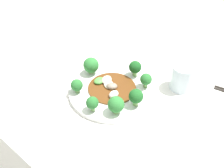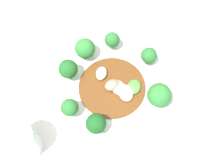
{
  "view_description": "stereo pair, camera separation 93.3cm",
  "coord_description": "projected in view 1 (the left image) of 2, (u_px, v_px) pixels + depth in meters",
  "views": [
    {
      "loc": [
        0.46,
        -0.57,
        1.4
      ],
      "look_at": [
        0.02,
        -0.05,
        0.81
      ],
      "focal_mm": 42.0,
      "sensor_mm": 36.0,
      "label": 1
    },
    {
      "loc": [
        -0.03,
        0.22,
        1.39
      ],
      "look_at": [
        0.02,
        -0.05,
        0.81
      ],
      "focal_mm": 42.0,
      "sensor_mm": 36.0,
      "label": 2
    }
  ],
  "objects": [
    {
      "name": "broccoli_southwest",
      "position": [
        77.0,
        85.0,
        0.88
      ],
      "size": [
        0.04,
        0.04,
        0.05
      ],
      "color": "#70A356",
      "rests_on": "plate"
    },
    {
      "name": "broccoli_east",
      "position": [
        136.0,
        96.0,
        0.83
      ],
      "size": [
        0.05,
        0.05,
        0.06
      ],
      "color": "#7AAD5B",
      "rests_on": "plate"
    },
    {
      "name": "broccoli_north",
      "position": [
        135.0,
        67.0,
        0.95
      ],
      "size": [
        0.05,
        0.05,
        0.06
      ],
      "color": "#7AAD5B",
      "rests_on": "plate"
    },
    {
      "name": "drinking_glass",
      "position": [
        182.0,
        77.0,
        0.91
      ],
      "size": [
        0.08,
        0.08,
        0.09
      ],
      "color": "silver",
      "rests_on": "table"
    },
    {
      "name": "broccoli_southeast",
      "position": [
        116.0,
        105.0,
        0.81
      ],
      "size": [
        0.05,
        0.05,
        0.06
      ],
      "color": "#89B76B",
      "rests_on": "plate"
    },
    {
      "name": "broccoli_south",
      "position": [
        92.0,
        103.0,
        0.82
      ],
      "size": [
        0.04,
        0.04,
        0.05
      ],
      "color": "#89B76B",
      "rests_on": "plate"
    },
    {
      "name": "table",
      "position": [
        116.0,
        147.0,
        1.21
      ],
      "size": [
        1.1,
        0.83,
        0.78
      ],
      "color": "silver",
      "rests_on": "ground_plane"
    },
    {
      "name": "broccoli_northeast",
      "position": [
        146.0,
        80.0,
        0.9
      ],
      "size": [
        0.04,
        0.04,
        0.06
      ],
      "color": "#70A356",
      "rests_on": "plate"
    },
    {
      "name": "stirfry_center",
      "position": [
        110.0,
        86.0,
        0.91
      ],
      "size": [
        0.17,
        0.17,
        0.02
      ],
      "color": "#5B3314",
      "rests_on": "plate"
    },
    {
      "name": "broccoli_west",
      "position": [
        91.0,
        65.0,
        0.96
      ],
      "size": [
        0.06,
        0.06,
        0.07
      ],
      "color": "#89B76B",
      "rests_on": "plate"
    },
    {
      "name": "plate",
      "position": [
        112.0,
        90.0,
        0.92
      ],
      "size": [
        0.3,
        0.3,
        0.02
      ],
      "color": "white",
      "rests_on": "table"
    }
  ]
}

